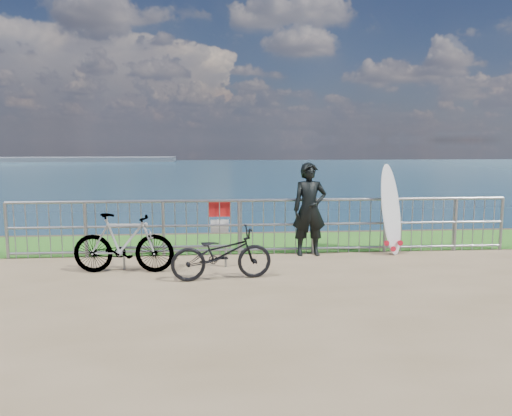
{
  "coord_description": "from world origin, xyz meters",
  "views": [
    {
      "loc": [
        -0.97,
        -8.24,
        2.29
      ],
      "look_at": [
        -0.19,
        1.2,
        1.0
      ],
      "focal_mm": 35.0,
      "sensor_mm": 36.0,
      "label": 1
    }
  ],
  "objects": [
    {
      "name": "surfer",
      "position": [
        0.9,
        1.45,
        0.93
      ],
      "size": [
        0.68,
        0.46,
        1.85
      ],
      "primitive_type": "imported",
      "rotation": [
        0.0,
        0.0,
        0.02
      ],
      "color": "black",
      "rests_on": "ground"
    },
    {
      "name": "seascape",
      "position": [
        -43.75,
        147.49,
        -4.03
      ],
      "size": [
        260.0,
        260.0,
        5.0
      ],
      "color": "brown",
      "rests_on": "ground"
    },
    {
      "name": "bicycle_near",
      "position": [
        -0.88,
        -0.18,
        0.44
      ],
      "size": [
        1.73,
        0.8,
        0.87
      ],
      "primitive_type": "imported",
      "rotation": [
        0.0,
        0.0,
        1.71
      ],
      "color": "black",
      "rests_on": "ground"
    },
    {
      "name": "bicycle_far",
      "position": [
        -2.56,
        0.39,
        0.52
      ],
      "size": [
        1.77,
        0.61,
        1.05
      ],
      "primitive_type": "imported",
      "rotation": [
        0.0,
        0.0,
        1.5
      ],
      "color": "black",
      "rests_on": "ground"
    },
    {
      "name": "surfboard",
      "position": [
        2.56,
        1.44,
        0.84
      ],
      "size": [
        0.61,
        0.58,
        1.83
      ],
      "color": "silver",
      "rests_on": "ground"
    },
    {
      "name": "bike_rack",
      "position": [
        -1.7,
        0.62,
        0.35
      ],
      "size": [
        2.02,
        0.05,
        0.42
      ],
      "color": "gray",
      "rests_on": "ground"
    },
    {
      "name": "railing",
      "position": [
        0.01,
        1.6,
        0.58
      ],
      "size": [
        10.06,
        0.1,
        1.13
      ],
      "color": "gray",
      "rests_on": "ground"
    },
    {
      "name": "grass_strip",
      "position": [
        0.0,
        2.7,
        0.01
      ],
      "size": [
        120.0,
        120.0,
        0.0
      ],
      "primitive_type": "plane",
      "color": "#296B1D",
      "rests_on": "ground"
    }
  ]
}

